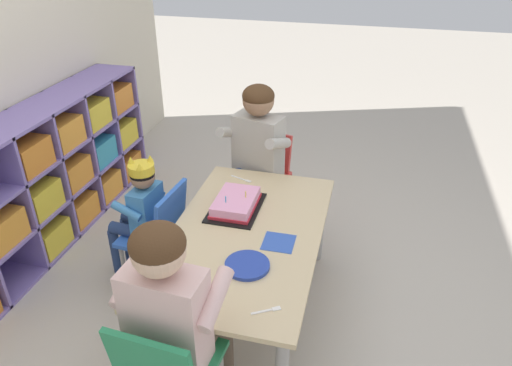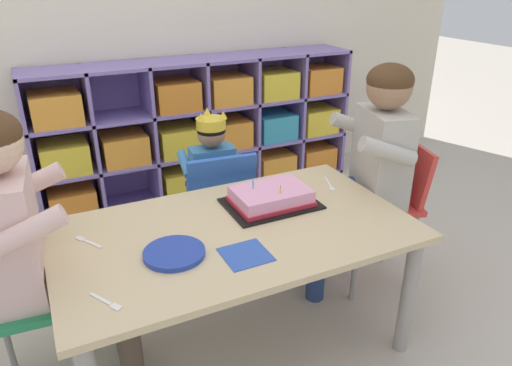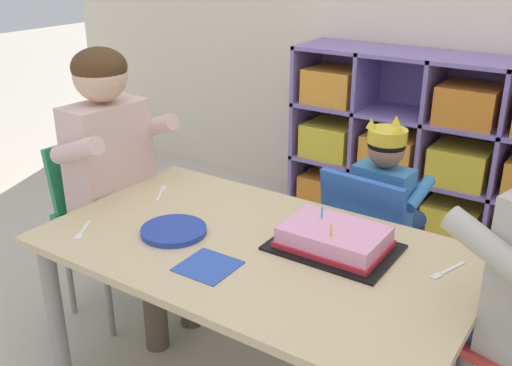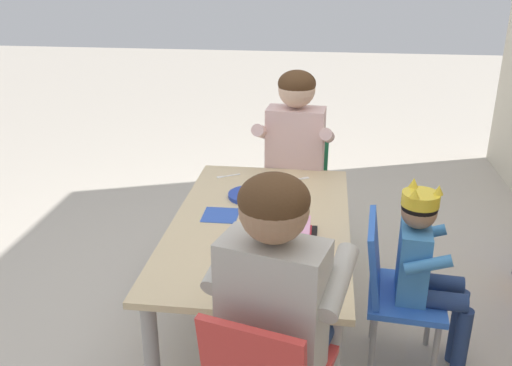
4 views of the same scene
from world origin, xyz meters
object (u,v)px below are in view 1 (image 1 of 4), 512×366
(paper_plate_stack, at_px, (247,265))
(fork_scattered_mid_table, at_px, (182,295))
(fork_beside_plate_stack, at_px, (242,179))
(classroom_chair_blue, at_px, (160,229))
(child_with_crown, at_px, (140,207))
(activity_table, at_px, (246,244))
(birthday_cake_on_tray, at_px, (236,204))
(adult_helper_seated, at_px, (174,305))
(classroom_chair_guest_side, at_px, (262,174))
(fork_near_child_seat, at_px, (268,310))
(guest_at_table_side, at_px, (253,150))

(paper_plate_stack, distance_m, fork_scattered_mid_table, 0.33)
(fork_scattered_mid_table, height_order, fork_beside_plate_stack, same)
(classroom_chair_blue, xyz_separation_m, child_with_crown, (0.01, 0.11, 0.13))
(activity_table, relative_size, birthday_cake_on_tray, 3.57)
(adult_helper_seated, height_order, classroom_chair_guest_side, adult_helper_seated)
(paper_plate_stack, bearing_deg, classroom_chair_guest_side, 10.11)
(classroom_chair_blue, height_order, birthday_cake_on_tray, birthday_cake_on_tray)
(paper_plate_stack, relative_size, fork_beside_plate_stack, 1.47)
(birthday_cake_on_tray, height_order, fork_beside_plate_stack, birthday_cake_on_tray)
(adult_helper_seated, distance_m, fork_near_child_seat, 0.38)
(adult_helper_seated, bearing_deg, birthday_cake_on_tray, -84.77)
(birthday_cake_on_tray, bearing_deg, classroom_chair_guest_side, 0.12)
(activity_table, distance_m, classroom_chair_guest_side, 0.81)
(child_with_crown, relative_size, adult_helper_seated, 0.77)
(classroom_chair_blue, height_order, fork_scattered_mid_table, classroom_chair_blue)
(fork_near_child_seat, height_order, fork_beside_plate_stack, same)
(fork_near_child_seat, relative_size, fork_scattered_mid_table, 0.97)
(classroom_chair_blue, xyz_separation_m, fork_beside_plate_stack, (0.37, -0.38, 0.17))
(adult_helper_seated, xyz_separation_m, fork_beside_plate_stack, (1.18, 0.07, -0.10))
(classroom_chair_blue, height_order, fork_near_child_seat, classroom_chair_blue)
(activity_table, xyz_separation_m, birthday_cake_on_tray, (0.20, 0.11, 0.10))
(activity_table, relative_size, adult_helper_seated, 1.23)
(fork_near_child_seat, bearing_deg, fork_scattered_mid_table, -29.81)
(paper_plate_stack, relative_size, fork_scattered_mid_table, 1.73)
(fork_scattered_mid_table, bearing_deg, classroom_chair_guest_side, 57.66)
(classroom_chair_blue, bearing_deg, fork_scattered_mid_table, 37.93)
(child_with_crown, bearing_deg, fork_scattered_mid_table, 43.89)
(fork_beside_plate_stack, bearing_deg, classroom_chair_guest_side, -80.52)
(birthday_cake_on_tray, bearing_deg, classroom_chair_blue, 97.68)
(classroom_chair_guest_side, distance_m, fork_near_child_seat, 1.35)
(birthday_cake_on_tray, bearing_deg, child_with_crown, 95.21)
(fork_near_child_seat, bearing_deg, guest_at_table_side, -103.15)
(paper_plate_stack, bearing_deg, activity_table, 17.08)
(adult_helper_seated, distance_m, fork_scattered_mid_table, 0.19)
(child_with_crown, relative_size, birthday_cake_on_tray, 2.25)
(activity_table, relative_size, classroom_chair_guest_side, 1.85)
(classroom_chair_blue, distance_m, guest_at_table_side, 0.74)
(child_with_crown, bearing_deg, classroom_chair_blue, 90.49)
(child_with_crown, relative_size, fork_scattered_mid_table, 6.85)
(birthday_cake_on_tray, distance_m, fork_scattered_mid_table, 0.70)
(paper_plate_stack, bearing_deg, fork_scattered_mid_table, 139.10)
(classroom_chair_blue, xyz_separation_m, birthday_cake_on_tray, (0.06, -0.44, 0.20))
(adult_helper_seated, bearing_deg, classroom_chair_guest_side, -85.12)
(classroom_chair_guest_side, distance_m, fork_beside_plate_stack, 0.31)
(guest_at_table_side, bearing_deg, fork_scattered_mid_table, -74.58)
(child_with_crown, xyz_separation_m, paper_plate_stack, (-0.41, -0.73, 0.05))
(classroom_chair_guest_side, distance_m, paper_plate_stack, 1.08)
(fork_scattered_mid_table, bearing_deg, activity_table, 43.52)
(classroom_chair_blue, distance_m, fork_scattered_mid_table, 0.78)
(paper_plate_stack, bearing_deg, fork_beside_plate_stack, 17.31)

